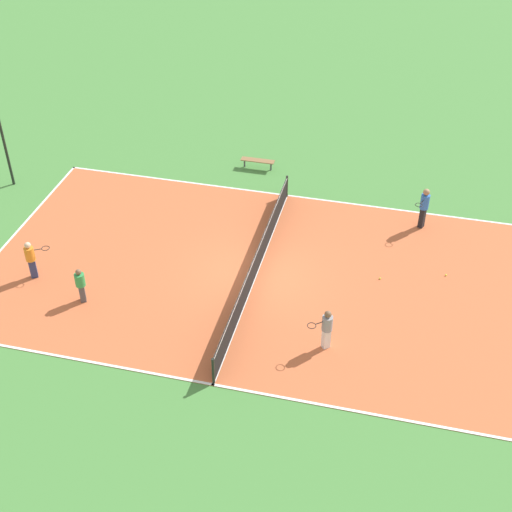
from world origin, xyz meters
TOP-DOWN VIEW (x-y plane):
  - ground_plane at (0.00, 0.00)m, footprint 80.00×80.00m
  - court_surface at (0.00, 0.00)m, footprint 11.67×20.66m
  - tennis_net at (0.00, 0.00)m, footprint 11.47×0.10m
  - bench at (7.80, 1.83)m, footprint 0.36×1.58m
  - player_baseline_gray at (-3.25, -3.20)m, footprint 0.85×0.93m
  - player_center_orange at (-2.12, 8.13)m, footprint 0.75×0.97m
  - player_near_blue at (4.72, -5.92)m, footprint 0.99×0.66m
  - player_far_green at (-2.97, 5.75)m, footprint 0.48×0.48m
  - tennis_ball_left_sideline at (0.83, -4.63)m, footprint 0.07×0.07m
  - tennis_ball_near_net at (1.63, -7.05)m, footprint 0.07×0.07m
  - fence_post_back_right at (3.79, 12.30)m, footprint 0.12×0.12m

SIDE VIEW (x-z plane):
  - ground_plane at x=0.00m, z-range 0.00..0.00m
  - court_surface at x=0.00m, z-range 0.00..0.02m
  - tennis_ball_left_sideline at x=0.83m, z-range 0.02..0.09m
  - tennis_ball_near_net at x=1.63m, z-range 0.02..0.09m
  - bench at x=7.80m, z-range 0.16..0.61m
  - tennis_net at x=0.00m, z-range 0.03..1.08m
  - player_far_green at x=-2.97m, z-range 0.11..1.53m
  - player_baseline_gray at x=-3.25m, z-range 0.14..1.73m
  - player_center_orange at x=-2.12m, z-range 0.14..1.73m
  - player_near_blue at x=4.72m, z-range 0.17..2.00m
  - fence_post_back_right at x=3.79m, z-range 0.00..5.35m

